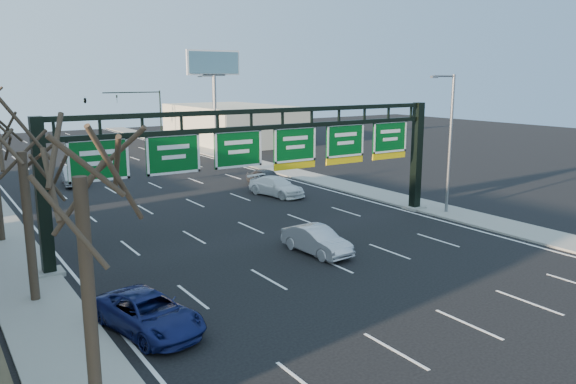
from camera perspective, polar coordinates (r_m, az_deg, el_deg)
ground at (r=25.90m, az=7.36°, el=-8.50°), size 160.00×160.00×0.00m
sidewalk_right at (r=48.74m, az=3.41°, el=1.23°), size 3.00×120.00×0.12m
lane_markings at (r=42.44m, az=-10.55°, el=-0.60°), size 21.60×120.00×0.01m
sign_gantry at (r=31.16m, az=-1.85°, el=3.82°), size 24.60×1.20×7.20m
building_right_distant at (r=77.47m, az=-5.72°, el=6.90°), size 12.00×20.00×5.00m
tree_near at (r=14.71m, az=-20.72°, el=5.42°), size 3.60×3.60×8.86m
tree_gantry at (r=23.57m, az=-25.68°, el=6.21°), size 3.60×3.60×8.48m
streetlight_near at (r=37.64m, az=16.05°, el=5.42°), size 2.15×0.22×9.00m
streetlight_far at (r=64.99m, az=-7.53°, el=8.23°), size 2.15×0.22×9.00m
billboard_right at (r=70.46m, az=-7.55°, el=11.73°), size 7.00×0.50×12.00m
traffic_signal_mast at (r=76.51m, az=-17.20°, el=8.64°), size 10.16×0.54×7.00m
car_blue_suv at (r=20.89m, az=-13.98°, el=-11.87°), size 3.20×5.18×1.34m
car_silver_sedan at (r=28.72m, az=2.91°, el=-4.92°), size 1.76×4.29×1.38m
car_white_wagon at (r=42.47m, az=-1.19°, el=0.57°), size 2.94×5.17×1.41m
car_grey_far at (r=46.22m, az=-2.15°, el=1.47°), size 2.12×4.27×1.40m
car_silver_distant at (r=49.96m, az=-20.95°, el=1.56°), size 2.24×4.88×1.55m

